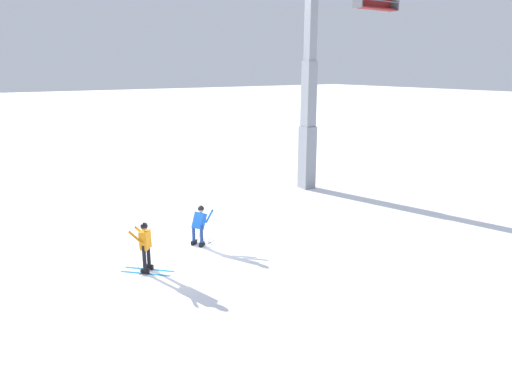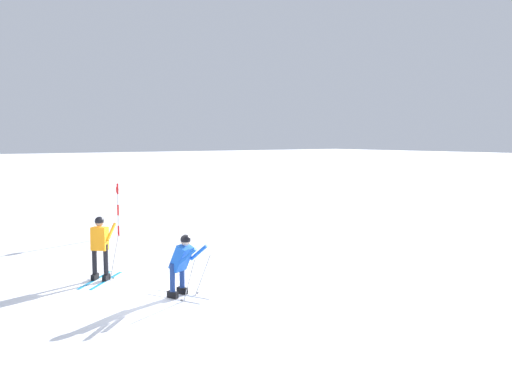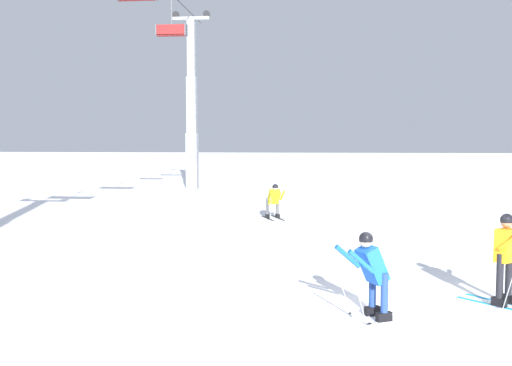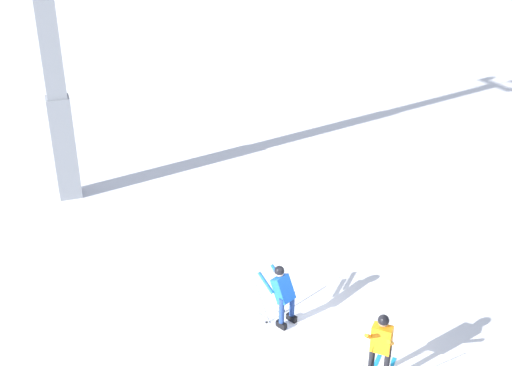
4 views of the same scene
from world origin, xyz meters
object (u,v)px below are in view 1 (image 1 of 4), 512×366
Objects in this scene: lift_tower_near at (309,106)px; chairlift_seat_nearest at (375,3)px; skier_carving_main at (200,222)px; skier_distant_downhill at (145,243)px.

lift_tower_near is 4.68× the size of chairlift_seat_nearest.
skier_carving_main is 10.72m from lift_tower_near.
lift_tower_near is (-4.34, 9.04, 3.77)m from skier_carving_main.
skier_distant_downhill is (1.18, -2.63, 0.13)m from skier_carving_main.
skier_distant_downhill is (1.13, -11.67, -8.54)m from chairlift_seat_nearest.
lift_tower_near reaches higher than skier_carving_main.
skier_distant_downhill reaches higher than skier_carving_main.
lift_tower_near reaches higher than chairlift_seat_nearest.
skier_carving_main is 2.88m from skier_distant_downhill.
lift_tower_near is at bearing 115.64° from skier_carving_main.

